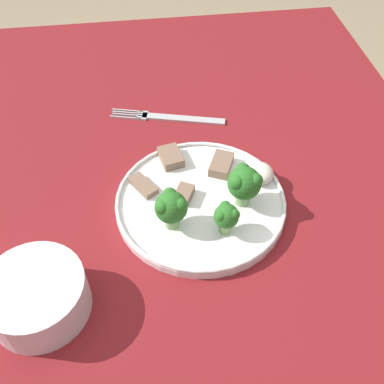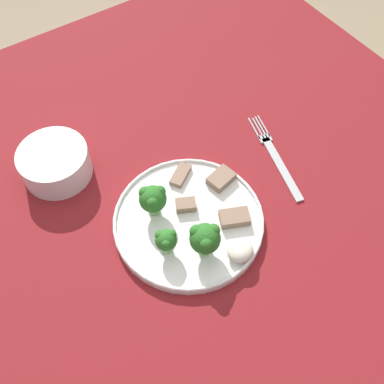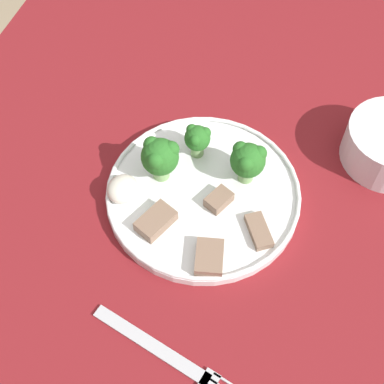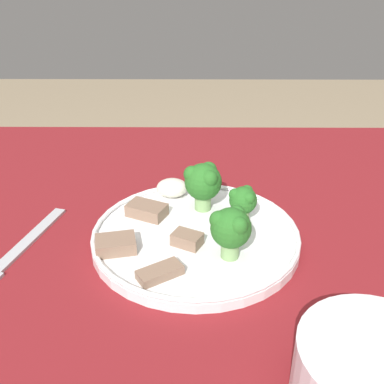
% 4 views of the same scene
% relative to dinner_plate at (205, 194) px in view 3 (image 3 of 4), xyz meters
% --- Properties ---
extents(table, '(1.12, 1.02, 0.77)m').
position_rel_dinner_plate_xyz_m(table, '(0.03, 0.10, -0.12)').
color(table, maroon).
rests_on(table, ground_plane).
extents(dinner_plate, '(0.25, 0.25, 0.02)m').
position_rel_dinner_plate_xyz_m(dinner_plate, '(0.00, 0.00, 0.00)').
color(dinner_plate, white).
rests_on(dinner_plate, table).
extents(fork, '(0.07, 0.21, 0.00)m').
position_rel_dinner_plate_xyz_m(fork, '(0.21, 0.03, -0.01)').
color(fork, '#B2B2B7').
rests_on(fork, table).
extents(broccoli_floret_near_rim_left, '(0.05, 0.05, 0.06)m').
position_rel_dinner_plate_xyz_m(broccoli_floret_near_rim_left, '(-0.04, 0.05, 0.04)').
color(broccoli_floret_near_rim_left, '#7FA866').
rests_on(broccoli_floret_near_rim_left, dinner_plate).
extents(broccoli_floret_center_left, '(0.04, 0.03, 0.05)m').
position_rel_dinner_plate_xyz_m(broccoli_floret_center_left, '(-0.06, -0.03, 0.03)').
color(broccoli_floret_center_left, '#7FA866').
rests_on(broccoli_floret_center_left, dinner_plate).
extents(broccoli_floret_back_left, '(0.05, 0.05, 0.06)m').
position_rel_dinner_plate_xyz_m(broccoli_floret_back_left, '(-0.01, -0.06, 0.04)').
color(broccoli_floret_back_left, '#7FA866').
rests_on(broccoli_floret_back_left, dinner_plate).
extents(meat_slice_front_slice, '(0.04, 0.04, 0.02)m').
position_rel_dinner_plate_xyz_m(meat_slice_front_slice, '(0.01, 0.02, 0.01)').
color(meat_slice_front_slice, '#846651').
rests_on(meat_slice_front_slice, dinner_plate).
extents(meat_slice_middle_slice, '(0.05, 0.04, 0.02)m').
position_rel_dinner_plate_xyz_m(meat_slice_middle_slice, '(0.09, 0.03, 0.01)').
color(meat_slice_middle_slice, '#846651').
rests_on(meat_slice_middle_slice, dinner_plate).
extents(meat_slice_rear_slice, '(0.06, 0.05, 0.02)m').
position_rel_dinner_plate_xyz_m(meat_slice_rear_slice, '(0.06, -0.04, 0.01)').
color(meat_slice_rear_slice, '#846651').
rests_on(meat_slice_rear_slice, dinner_plate).
extents(meat_slice_edge_slice, '(0.05, 0.04, 0.01)m').
position_rel_dinner_plate_xyz_m(meat_slice_edge_slice, '(0.04, 0.08, 0.01)').
color(meat_slice_edge_slice, '#846651').
rests_on(meat_slice_edge_slice, dinner_plate).
extents(sauce_dollop, '(0.04, 0.04, 0.02)m').
position_rel_dinner_plate_xyz_m(sauce_dollop, '(0.03, -0.10, 0.02)').
color(sauce_dollop, silver).
rests_on(sauce_dollop, dinner_plate).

